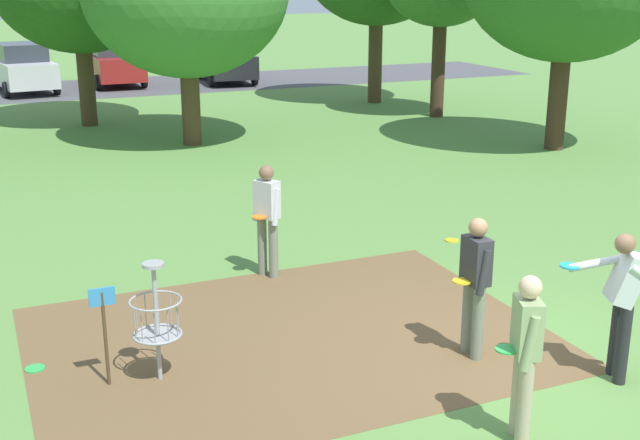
% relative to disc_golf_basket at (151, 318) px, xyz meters
% --- Properties ---
extents(ground_plane, '(160.00, 160.00, 0.00)m').
position_rel_disc_golf_basket_xyz_m(ground_plane, '(3.92, -1.19, -0.75)').
color(ground_plane, '#5B8942').
extents(dirt_tee_pad, '(6.27, 4.65, 0.01)m').
position_rel_disc_golf_basket_xyz_m(dirt_tee_pad, '(1.78, 0.41, -0.75)').
color(dirt_tee_pad, brown).
rests_on(dirt_tee_pad, ground).
extents(disc_golf_basket, '(0.98, 0.58, 1.39)m').
position_rel_disc_golf_basket_xyz_m(disc_golf_basket, '(0.00, 0.00, 0.00)').
color(disc_golf_basket, '#9E9EA3').
rests_on(disc_golf_basket, ground).
extents(player_foreground_watching, '(0.40, 0.47, 1.71)m').
position_rel_disc_golf_basket_xyz_m(player_foreground_watching, '(3.61, -0.88, 0.21)').
color(player_foreground_watching, slate).
rests_on(player_foreground_watching, ground).
extents(player_throwing, '(0.45, 0.50, 1.71)m').
position_rel_disc_golf_basket_xyz_m(player_throwing, '(3.01, -2.63, 0.21)').
color(player_throwing, tan).
rests_on(player_throwing, ground).
extents(player_waiting_left, '(0.45, 0.49, 1.71)m').
position_rel_disc_golf_basket_xyz_m(player_waiting_left, '(2.29, 2.58, 0.21)').
color(player_waiting_left, slate).
rests_on(player_waiting_left, ground).
extents(player_waiting_right, '(0.92, 0.85, 1.71)m').
position_rel_disc_golf_basket_xyz_m(player_waiting_right, '(4.77, -2.02, 0.23)').
color(player_waiting_right, '#232328').
rests_on(player_waiting_right, ground).
extents(frisbee_near_basket, '(0.23, 0.23, 0.02)m').
position_rel_disc_golf_basket_xyz_m(frisbee_near_basket, '(-1.22, 0.79, -0.74)').
color(frisbee_near_basket, green).
rests_on(frisbee_near_basket, ground).
extents(frisbee_mid_grass, '(0.24, 0.24, 0.02)m').
position_rel_disc_golf_basket_xyz_m(frisbee_mid_grass, '(5.74, 2.91, -0.74)').
color(frisbee_mid_grass, gold).
rests_on(frisbee_mid_grass, ground).
extents(parking_lot_strip, '(36.00, 6.00, 0.01)m').
position_rel_disc_golf_basket_xyz_m(parking_lot_strip, '(3.92, 24.94, -0.75)').
color(parking_lot_strip, '#4C4C51').
rests_on(parking_lot_strip, ground).
extents(parked_car_leftmost, '(2.35, 4.39, 1.84)m').
position_rel_disc_golf_basket_xyz_m(parked_car_leftmost, '(0.45, 24.89, 0.17)').
color(parked_car_leftmost, silver).
rests_on(parked_car_leftmost, ground).
extents(parked_car_center_left, '(2.01, 4.22, 1.84)m').
position_rel_disc_golf_basket_xyz_m(parked_car_center_left, '(4.00, 25.65, 0.17)').
color(parked_car_center_left, maroon).
rests_on(parked_car_center_left, ground).
extents(parked_car_center_right, '(2.24, 4.33, 1.84)m').
position_rel_disc_golf_basket_xyz_m(parked_car_center_right, '(8.42, 24.74, 0.17)').
color(parked_car_center_right, black).
rests_on(parked_car_center_right, ground).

